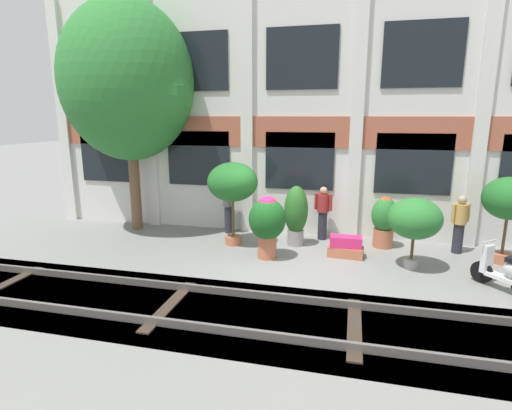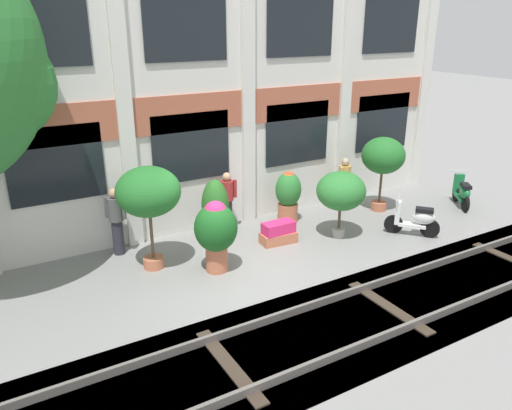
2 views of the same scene
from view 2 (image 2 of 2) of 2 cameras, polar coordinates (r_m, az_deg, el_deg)
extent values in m
plane|color=gray|center=(11.04, -1.18, -7.80)|extent=(80.00, 80.00, 0.00)
cube|color=silver|center=(12.56, -8.21, 13.09)|extent=(15.97, 0.50, 7.32)
cube|color=#AD5B42|center=(12.39, -7.59, 10.40)|extent=(15.97, 0.06, 0.90)
cube|color=silver|center=(11.75, -14.98, 12.13)|extent=(0.36, 0.16, 7.32)
cube|color=silver|center=(12.97, -0.95, 13.52)|extent=(0.36, 0.16, 7.32)
cube|color=silver|center=(14.78, 10.25, 14.06)|extent=(0.36, 0.16, 7.32)
cube|color=silver|center=(17.01, 18.79, 14.13)|extent=(0.36, 0.16, 7.32)
cube|color=black|center=(11.74, -21.89, 4.29)|extent=(2.04, 0.04, 1.70)
cube|color=black|center=(12.56, -7.39, 6.58)|extent=(2.04, 0.04, 1.70)
cube|color=black|center=(14.06, 4.76, 8.17)|extent=(2.04, 0.04, 1.70)
cube|color=black|center=(16.07, 14.29, 9.16)|extent=(2.04, 0.04, 1.70)
cube|color=black|center=(11.36, -23.90, 18.45)|extent=(2.04, 0.04, 1.70)
cube|color=black|center=(12.20, -8.04, 19.92)|extent=(2.04, 0.04, 1.70)
cube|color=black|center=(13.75, 5.14, 20.06)|extent=(2.04, 0.04, 1.70)
cube|color=black|center=(15.80, 15.25, 19.51)|extent=(2.04, 0.04, 1.70)
cube|color=#423F3A|center=(9.26, 6.98, -15.12)|extent=(23.97, 2.80, 0.28)
cube|color=#605B56|center=(8.68, 10.00, -16.25)|extent=(23.97, 0.07, 0.15)
cube|color=#605B56|center=(9.61, 4.41, -11.98)|extent=(23.97, 0.07, 0.15)
cube|color=#382D23|center=(8.41, -3.04, -17.84)|extent=(0.24, 2.10, 0.03)
cube|color=#382D23|center=(10.15, 14.94, -11.18)|extent=(0.24, 2.10, 0.03)
cylinder|color=#B76647|center=(14.97, 13.84, -0.09)|extent=(0.44, 0.44, 0.25)
cylinder|color=brown|center=(14.75, 14.07, 2.52)|extent=(0.07, 0.07, 1.18)
ellipsoid|color=#236B28|center=(14.53, 14.34, 5.50)|extent=(1.22, 1.22, 1.03)
cube|color=#B76647|center=(12.43, 2.57, -3.75)|extent=(0.92, 0.51, 0.27)
cube|color=#DB2866|center=(12.32, 2.59, -2.59)|extent=(0.80, 0.39, 0.28)
cylinder|color=gray|center=(12.95, 9.40, -3.07)|extent=(0.33, 0.33, 0.24)
cylinder|color=#4C3826|center=(12.75, 9.54, -0.92)|extent=(0.07, 0.07, 0.80)
ellipsoid|color=#2D7A33|center=(12.55, 9.69, 1.60)|extent=(1.23, 1.23, 0.97)
cylinder|color=#B76647|center=(11.47, -11.60, -6.41)|extent=(0.46, 0.46, 0.24)
cylinder|color=brown|center=(11.14, -11.88, -2.78)|extent=(0.07, 0.07, 1.33)
ellipsoid|color=#236B28|center=(10.83, -12.22, 1.51)|extent=(1.39, 1.39, 1.08)
cylinder|color=gray|center=(12.29, -4.58, -3.64)|extent=(0.45, 0.45, 0.44)
ellipsoid|color=#286023|center=(11.99, -4.68, -0.17)|extent=(0.66, 0.66, 1.35)
sphere|color=yellow|center=(11.84, -4.74, 1.82)|extent=(0.36, 0.36, 0.36)
cylinder|color=#B76647|center=(13.71, 3.65, -0.85)|extent=(0.54, 0.54, 0.51)
ellipsoid|color=#2D7A33|center=(13.48, 3.71, 1.78)|extent=(0.70, 0.70, 0.96)
sphere|color=#E04C23|center=(13.38, 3.74, 3.04)|extent=(0.38, 0.38, 0.38)
cylinder|color=#B76647|center=(11.06, -4.51, -6.12)|extent=(0.48, 0.48, 0.57)
ellipsoid|color=#19561E|center=(10.76, -4.61, -2.60)|extent=(0.94, 0.94, 1.06)
sphere|color=#DB2866|center=(10.63, -4.67, -0.89)|extent=(0.52, 0.52, 0.52)
cylinder|color=black|center=(16.41, 21.91, 1.24)|extent=(0.35, 0.45, 0.48)
cylinder|color=black|center=(15.60, 22.82, 0.15)|extent=(0.35, 0.45, 0.48)
cube|color=#196B38|center=(15.98, 22.38, 0.83)|extent=(0.58, 0.70, 0.08)
ellipsoid|color=#196B38|center=(15.67, 22.77, 1.34)|extent=(0.53, 0.61, 0.36)
cube|color=black|center=(15.62, 22.87, 2.03)|extent=(0.43, 0.49, 0.10)
cube|color=#196B38|center=(16.24, 22.14, 2.28)|extent=(0.30, 0.26, 0.60)
cylinder|color=#B7B7BF|center=(16.15, 22.30, 3.58)|extent=(0.43, 0.31, 0.03)
cylinder|color=black|center=(13.43, 15.43, -2.12)|extent=(0.38, 0.42, 0.48)
cylinder|color=black|center=(13.42, 19.25, -2.56)|extent=(0.38, 0.42, 0.48)
cube|color=silver|center=(13.40, 17.40, -2.19)|extent=(0.63, 0.67, 0.08)
ellipsoid|color=silver|center=(13.32, 18.62, -1.36)|extent=(0.56, 0.59, 0.36)
cube|color=black|center=(13.25, 18.72, -0.56)|extent=(0.45, 0.48, 0.10)
cube|color=silver|center=(13.30, 15.91, -0.80)|extent=(0.29, 0.27, 0.60)
cylinder|color=#B7B7BF|center=(13.18, 15.98, 0.75)|extent=(0.40, 0.35, 0.03)
cylinder|color=#282833|center=(12.18, -15.48, -3.55)|extent=(0.26, 0.26, 0.85)
cylinder|color=#4C4C4C|center=(11.92, -15.79, -0.46)|extent=(0.34, 0.34, 0.56)
sphere|color=tan|center=(11.79, -15.97, 1.31)|extent=(0.22, 0.22, 0.22)
cylinder|color=#4C4C4C|center=(12.02, -16.72, -0.24)|extent=(0.09, 0.09, 0.50)
cylinder|color=#4C4C4C|center=(11.81, -14.87, -0.42)|extent=(0.09, 0.09, 0.50)
cylinder|color=#282833|center=(14.69, 9.94, 0.96)|extent=(0.26, 0.26, 0.80)
cylinder|color=tan|center=(14.49, 10.09, 3.44)|extent=(0.34, 0.34, 0.53)
sphere|color=tan|center=(14.38, 10.19, 4.87)|extent=(0.22, 0.22, 0.22)
cylinder|color=tan|center=(14.29, 9.72, 3.33)|extent=(0.09, 0.09, 0.48)
cylinder|color=tan|center=(14.67, 10.47, 3.74)|extent=(0.09, 0.09, 0.48)
cylinder|color=#282833|center=(13.10, -3.28, -1.12)|extent=(0.26, 0.26, 0.83)
cylinder|color=maroon|center=(12.86, -3.34, 1.68)|extent=(0.34, 0.34, 0.52)
sphere|color=tan|center=(12.75, -3.37, 3.25)|extent=(0.22, 0.22, 0.22)
cylinder|color=maroon|center=(12.80, -4.29, 1.69)|extent=(0.09, 0.09, 0.47)
cylinder|color=maroon|center=(12.91, -2.40, 1.89)|extent=(0.09, 0.09, 0.47)
camera|label=1|loc=(6.45, 61.68, -5.40)|focal=28.00mm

